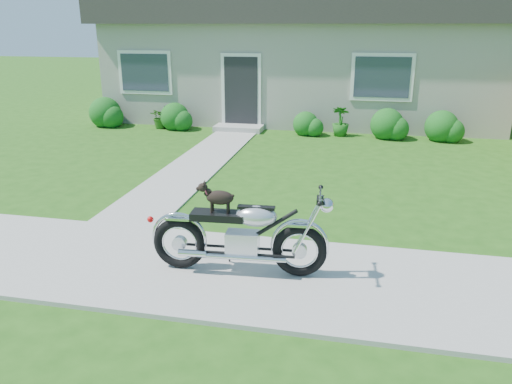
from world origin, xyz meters
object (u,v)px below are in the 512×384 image
(potted_plant_right, at_px, (341,121))
(motorcycle_with_dog, at_px, (242,235))
(house, at_px, (305,50))
(potted_plant_left, at_px, (160,116))

(potted_plant_right, xyz_separation_m, motorcycle_with_dog, (-0.76, -8.58, 0.13))
(house, xyz_separation_m, motorcycle_with_dog, (0.69, -12.02, -1.61))
(motorcycle_with_dog, bearing_deg, house, 89.48)
(potted_plant_left, xyz_separation_m, potted_plant_right, (5.37, 0.00, 0.06))
(potted_plant_right, bearing_deg, house, 112.97)
(potted_plant_left, distance_m, motorcycle_with_dog, 9.74)
(potted_plant_left, bearing_deg, house, 41.38)
(potted_plant_left, bearing_deg, motorcycle_with_dog, -61.77)
(potted_plant_right, bearing_deg, motorcycle_with_dog, -95.10)
(motorcycle_with_dog, bearing_deg, potted_plant_right, 81.08)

